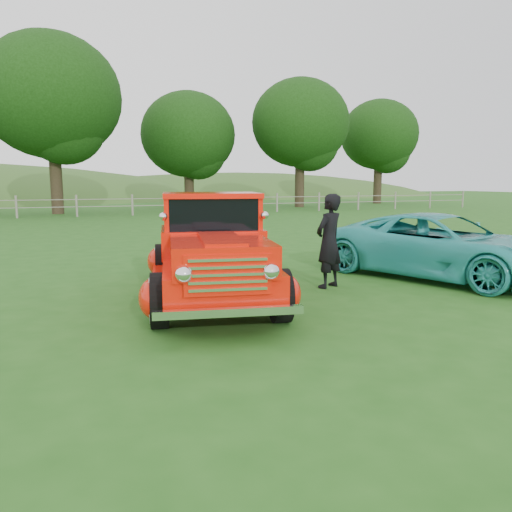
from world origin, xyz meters
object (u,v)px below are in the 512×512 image
object	(u,v)px
tree_mid_east	(300,123)
red_pickup	(211,252)
tree_near_west	(51,96)
man	(329,241)
teal_sedan	(441,246)
tree_near_east	(188,135)
tree_far_east	(379,135)

from	to	relation	value
tree_mid_east	red_pickup	xyz separation A→B (m)	(-14.41, -26.31, -5.38)
tree_mid_east	red_pickup	distance (m)	30.48
tree_near_west	tree_mid_east	distance (m)	17.13
tree_mid_east	man	world-z (taller)	tree_mid_east
man	tree_mid_east	bearing A→B (deg)	-141.38
teal_sedan	man	size ratio (longest dim) A/B	2.72
tree_near_east	red_pickup	world-z (taller)	tree_near_east
tree_near_west	tree_far_east	size ratio (longest dim) A/B	1.18
tree_near_west	tree_far_east	bearing A→B (deg)	10.89
tree_far_east	man	distance (m)	36.35
tree_near_west	tree_mid_east	world-z (taller)	tree_near_west
tree_near_east	red_pickup	xyz separation A→B (m)	(-6.41, -28.31, -4.45)
teal_sedan	tree_near_east	bearing A→B (deg)	64.12
tree_mid_east	tree_near_west	bearing A→B (deg)	-173.29
tree_mid_east	red_pickup	world-z (taller)	tree_mid_east
tree_near_west	tree_near_east	size ratio (longest dim) A/B	1.25
tree_near_west	man	world-z (taller)	tree_near_west
tree_near_west	red_pickup	bearing A→B (deg)	-83.92
tree_near_west	red_pickup	world-z (taller)	tree_near_west
red_pickup	man	size ratio (longest dim) A/B	3.01
red_pickup	tree_far_east	bearing A→B (deg)	62.39
teal_sedan	tree_near_west	bearing A→B (deg)	84.41
tree_mid_east	red_pickup	bearing A→B (deg)	-118.71
tree_near_west	teal_sedan	distance (m)	26.03
tree_near_west	teal_sedan	world-z (taller)	tree_near_west
tree_far_east	tree_near_west	bearing A→B (deg)	-169.11
tree_far_east	teal_sedan	distance (m)	34.95
tree_mid_east	man	xyz separation A→B (m)	(-12.12, -26.16, -5.31)
tree_near_west	tree_near_east	world-z (taller)	tree_near_west
tree_near_east	teal_sedan	bearing A→B (deg)	-93.11
tree_near_west	teal_sedan	size ratio (longest dim) A/B	2.21
tree_near_west	man	size ratio (longest dim) A/B	6.00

